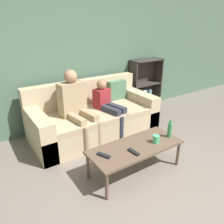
% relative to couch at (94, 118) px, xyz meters
% --- Properties ---
extents(ground_plane, '(22.00, 22.00, 0.00)m').
position_rel_couch_xyz_m(ground_plane, '(-0.03, -2.07, -0.29)').
color(ground_plane, '#70665B').
extents(wall_back, '(12.00, 0.06, 2.60)m').
position_rel_couch_xyz_m(wall_back, '(-0.03, 0.61, 1.01)').
color(wall_back, '#4C6B56').
rests_on(wall_back, ground_plane).
extents(couch, '(2.12, 0.99, 0.89)m').
position_rel_couch_xyz_m(couch, '(0.00, 0.00, 0.00)').
color(couch, tan).
rests_on(couch, ground_plane).
extents(bookshelf, '(0.75, 0.28, 1.10)m').
position_rel_couch_xyz_m(bookshelf, '(1.50, 0.45, 0.13)').
color(bookshelf, '#332D28').
rests_on(bookshelf, ground_plane).
extents(coffee_table, '(1.23, 0.52, 0.39)m').
position_rel_couch_xyz_m(coffee_table, '(-0.08, -1.23, 0.05)').
color(coffee_table, brown).
rests_on(coffee_table, ground_plane).
extents(person_adult, '(0.45, 0.70, 1.18)m').
position_rel_couch_xyz_m(person_adult, '(-0.36, -0.09, 0.39)').
color(person_adult, '#9E8966').
rests_on(person_adult, ground_plane).
extents(person_child, '(0.37, 0.70, 0.94)m').
position_rel_couch_xyz_m(person_child, '(0.21, -0.16, 0.25)').
color(person_child, '#282D38').
rests_on(person_child, ground_plane).
extents(cup_near, '(0.09, 0.09, 0.11)m').
position_rel_couch_xyz_m(cup_near, '(0.19, -1.31, 0.14)').
color(cup_near, '#4CB77A').
rests_on(cup_near, coffee_table).
extents(tv_remote_0, '(0.06, 0.17, 0.02)m').
position_rel_couch_xyz_m(tv_remote_0, '(-0.20, -1.33, 0.10)').
color(tv_remote_0, black).
rests_on(tv_remote_0, coffee_table).
extents(tv_remote_1, '(0.11, 0.17, 0.02)m').
position_rel_couch_xyz_m(tv_remote_1, '(-0.53, -1.20, 0.10)').
color(tv_remote_1, black).
rests_on(tv_remote_1, coffee_table).
extents(bottle, '(0.06, 0.06, 0.25)m').
position_rel_couch_xyz_m(bottle, '(0.45, -1.30, 0.20)').
color(bottle, '#33844C').
rests_on(bottle, coffee_table).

